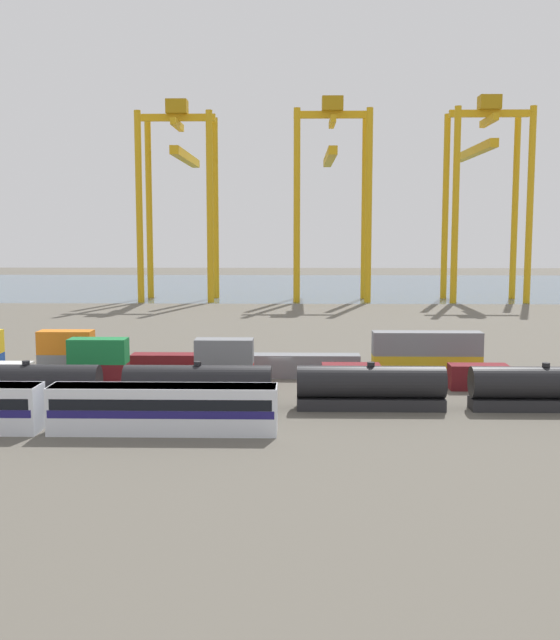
{
  "coord_description": "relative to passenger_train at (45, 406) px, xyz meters",
  "views": [
    {
      "loc": [
        1.8,
        -83.92,
        16.41
      ],
      "look_at": [
        -0.28,
        10.15,
        5.29
      ],
      "focal_mm": 42.71,
      "sensor_mm": 36.0,
      "label": 1
    }
  ],
  "objects": [
    {
      "name": "shipping_container_6",
      "position": [
        39.39,
        17.72,
        -0.84
      ],
      "size": [
        6.04,
        2.44,
        2.6
      ],
      "primitive_type": "cube",
      "color": "maroon",
      "rests_on": "ground_plane"
    },
    {
      "name": "shipping_container_1",
      "position": [
        -0.21,
        17.72,
        -0.84
      ],
      "size": [
        6.04,
        2.44,
        2.6
      ],
      "primitive_type": "cube",
      "color": "maroon",
      "rests_on": "ground_plane"
    },
    {
      "name": "gantry_crane_west",
      "position": [
        -7.16,
        121.53,
        26.29
      ],
      "size": [
        17.64,
        38.9,
        46.22
      ],
      "color": "gold",
      "rests_on": "ground_plane"
    },
    {
      "name": "gantry_crane_central",
      "position": [
        28.6,
        121.05,
        26.3
      ],
      "size": [
        17.8,
        35.34,
        46.75
      ],
      "color": "gold",
      "rests_on": "ground_plane"
    },
    {
      "name": "shipping_container_2",
      "position": [
        -0.21,
        17.72,
        1.76
      ],
      "size": [
        6.04,
        2.44,
        2.6
      ],
      "primitive_type": "cube",
      "color": "#197538",
      "rests_on": "shipping_container_1"
    },
    {
      "name": "shipping_container_10",
      "position": [
        -5.46,
        23.8,
        1.76
      ],
      "size": [
        6.04,
        2.44,
        2.6
      ],
      "primitive_type": "cube",
      "color": "orange",
      "rests_on": "shipping_container_9"
    },
    {
      "name": "freight_tank_row",
      "position": [
        27.35,
        8.6,
        -0.06
      ],
      "size": [
        77.41,
        2.93,
        4.39
      ],
      "color": "#232326",
      "rests_on": "ground_plane"
    },
    {
      "name": "shipping_container_9",
      "position": [
        -5.46,
        23.8,
        -0.84
      ],
      "size": [
        6.04,
        2.44,
        2.6
      ],
      "primitive_type": "cube",
      "color": "slate",
      "rests_on": "ground_plane"
    },
    {
      "name": "shipping_container_5",
      "position": [
        26.19,
        17.72,
        -0.84
      ],
      "size": [
        6.04,
        2.44,
        2.6
      ],
      "primitive_type": "cube",
      "color": "maroon",
      "rests_on": "ground_plane"
    },
    {
      "name": "ground_plane",
      "position": [
        18.73,
        63.61,
        -2.14
      ],
      "size": [
        420.0,
        420.0,
        0.0
      ],
      "primitive_type": "plane",
      "color": "#5B564C"
    },
    {
      "name": "passenger_train",
      "position": [
        0.0,
        0.0,
        0.0
      ],
      "size": [
        37.91,
        3.14,
        3.9
      ],
      "color": "silver",
      "rests_on": "ground_plane"
    },
    {
      "name": "shipping_container_3",
      "position": [
        12.99,
        17.72,
        -0.84
      ],
      "size": [
        6.04,
        2.44,
        2.6
      ],
      "primitive_type": "cube",
      "color": "#AD211C",
      "rests_on": "ground_plane"
    },
    {
      "name": "shipping_container_12",
      "position": [
        21.55,
        23.8,
        -0.84
      ],
      "size": [
        12.1,
        2.44,
        2.6
      ],
      "primitive_type": "cube",
      "color": "slate",
      "rests_on": "ground_plane"
    },
    {
      "name": "shipping_container_11",
      "position": [
        8.04,
        23.8,
        -0.84
      ],
      "size": [
        12.1,
        2.44,
        2.6
      ],
      "primitive_type": "cube",
      "color": "maroon",
      "rests_on": "ground_plane"
    },
    {
      "name": "shipping_container_4",
      "position": [
        12.99,
        17.72,
        1.76
      ],
      "size": [
        6.04,
        2.44,
        2.6
      ],
      "primitive_type": "cube",
      "color": "slate",
      "rests_on": "shipping_container_3"
    },
    {
      "name": "harbour_water",
      "position": [
        18.73,
        164.64,
        -2.14
      ],
      "size": [
        400.0,
        110.0,
        0.01
      ],
      "primitive_type": "cube",
      "color": "#475B6B",
      "rests_on": "ground_plane"
    },
    {
      "name": "gantry_crane_east",
      "position": [
        64.36,
        121.52,
        26.89
      ],
      "size": [
        18.16,
        39.09,
        46.9
      ],
      "color": "gold",
      "rests_on": "ground_plane"
    },
    {
      "name": "shipping_container_13",
      "position": [
        35.05,
        23.8,
        -0.84
      ],
      "size": [
        12.1,
        2.44,
        2.6
      ],
      "primitive_type": "cube",
      "color": "gold",
      "rests_on": "ground_plane"
    },
    {
      "name": "shipping_container_14",
      "position": [
        35.05,
        23.8,
        1.76
      ],
      "size": [
        12.1,
        2.44,
        2.6
      ],
      "primitive_type": "cube",
      "color": "slate",
      "rests_on": "shipping_container_13"
    }
  ]
}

